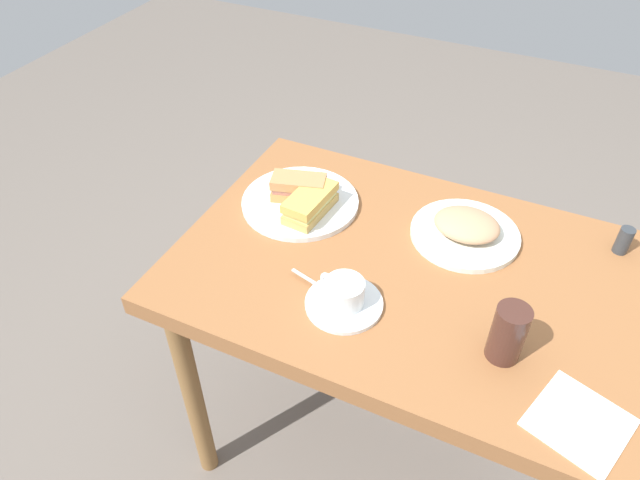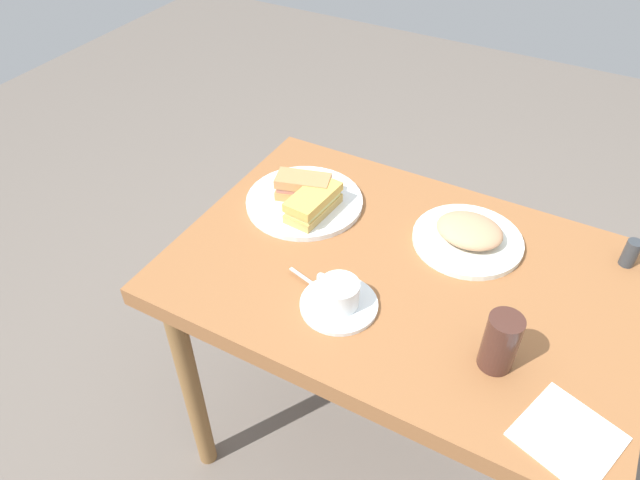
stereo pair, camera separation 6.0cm
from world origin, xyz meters
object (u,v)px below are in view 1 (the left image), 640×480
(spoon, at_px, (316,284))
(sandwich_plate, at_px, (300,202))
(sandwich_back, at_px, (310,203))
(coffee_saucer, at_px, (344,304))
(side_plate, at_px, (465,234))
(drinking_glass, at_px, (508,333))
(sandwich_front, at_px, (299,188))
(dining_table, at_px, (402,293))
(salt_shaker, at_px, (624,240))
(napkin, at_px, (579,422))
(coffee_cup, at_px, (344,292))

(spoon, bearing_deg, sandwich_plate, -56.81)
(sandwich_back, height_order, coffee_saucer, sandwich_back)
(side_plate, height_order, drinking_glass, drinking_glass)
(sandwich_plate, relative_size, sandwich_back, 1.85)
(sandwich_front, distance_m, side_plate, 0.41)
(sandwich_front, xyz_separation_m, sandwich_back, (-0.05, 0.04, -0.00))
(dining_table, xyz_separation_m, sandwich_plate, (0.31, -0.09, 0.10))
(coffee_saucer, relative_size, salt_shaker, 2.47)
(sandwich_back, bearing_deg, dining_table, 166.78)
(sandwich_plate, distance_m, sandwich_front, 0.04)
(salt_shaker, distance_m, drinking_glass, 0.44)
(sandwich_back, bearing_deg, spoon, 118.65)
(dining_table, distance_m, coffee_saucer, 0.21)
(sandwich_front, bearing_deg, coffee_saucer, 131.53)
(napkin, bearing_deg, drinking_glass, -30.49)
(dining_table, bearing_deg, coffee_saucer, 65.60)
(coffee_saucer, distance_m, coffee_cup, 0.03)
(sandwich_back, bearing_deg, drinking_glass, 156.86)
(sandwich_plate, xyz_separation_m, sandwich_front, (0.01, -0.01, 0.04))
(coffee_saucer, xyz_separation_m, spoon, (0.07, -0.02, 0.01))
(drinking_glass, bearing_deg, salt_shaker, -113.95)
(side_plate, bearing_deg, napkin, 127.56)
(sandwich_plate, xyz_separation_m, spoon, (-0.16, 0.24, 0.01))
(side_plate, distance_m, napkin, 0.49)
(dining_table, height_order, side_plate, side_plate)
(dining_table, relative_size, sandwich_back, 6.46)
(dining_table, bearing_deg, sandwich_back, -13.22)
(coffee_saucer, height_order, side_plate, side_plate)
(dining_table, distance_m, sandwich_front, 0.36)
(sandwich_back, distance_m, salt_shaker, 0.71)
(napkin, distance_m, salt_shaker, 0.49)
(coffee_saucer, bearing_deg, coffee_cup, -19.24)
(spoon, bearing_deg, side_plate, -129.17)
(sandwich_plate, height_order, side_plate, same)
(coffee_cup, relative_size, drinking_glass, 0.86)
(sandwich_back, relative_size, drinking_glass, 1.27)
(coffee_cup, height_order, salt_shaker, same)
(dining_table, xyz_separation_m, drinking_glass, (-0.24, 0.15, 0.15))
(drinking_glass, bearing_deg, dining_table, -32.46)
(sandwich_front, height_order, drinking_glass, drinking_glass)
(sandwich_plate, height_order, salt_shaker, salt_shaker)
(coffee_saucer, xyz_separation_m, napkin, (-0.47, 0.08, -0.00))
(coffee_saucer, xyz_separation_m, side_plate, (-0.17, -0.32, 0.00))
(coffee_saucer, height_order, spoon, spoon)
(salt_shaker, bearing_deg, drinking_glass, 66.05)
(napkin, height_order, salt_shaker, salt_shaker)
(dining_table, xyz_separation_m, spoon, (0.15, 0.15, 0.10))
(napkin, xyz_separation_m, salt_shaker, (-0.03, -0.49, 0.03))
(dining_table, relative_size, coffee_cup, 9.60)
(dining_table, relative_size, salt_shaker, 15.53)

